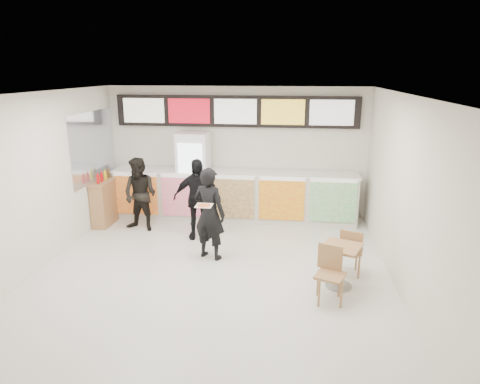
% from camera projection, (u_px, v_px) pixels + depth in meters
% --- Properties ---
extents(floor, '(7.00, 7.00, 0.00)m').
position_uv_depth(floor, '(209.00, 281.00, 7.03)').
color(floor, beige).
rests_on(floor, ground).
extents(ceiling, '(7.00, 7.00, 0.00)m').
position_uv_depth(ceiling, '(204.00, 95.00, 6.20)').
color(ceiling, white).
rests_on(ceiling, wall_back).
extents(wall_back, '(6.00, 0.00, 6.00)m').
position_uv_depth(wall_back, '(236.00, 152.00, 9.95)').
color(wall_back, silver).
rests_on(wall_back, floor).
extents(wall_left, '(0.00, 7.00, 7.00)m').
position_uv_depth(wall_left, '(26.00, 187.00, 6.97)').
color(wall_left, silver).
rests_on(wall_left, floor).
extents(wall_right, '(0.00, 7.00, 7.00)m').
position_uv_depth(wall_right, '(408.00, 201.00, 6.26)').
color(wall_right, silver).
rests_on(wall_right, floor).
extents(service_counter, '(5.56, 0.77, 1.14)m').
position_uv_depth(service_counter, '(234.00, 195.00, 9.82)').
color(service_counter, silver).
rests_on(service_counter, floor).
extents(menu_board, '(5.50, 0.14, 0.70)m').
position_uv_depth(menu_board, '(236.00, 111.00, 9.61)').
color(menu_board, black).
rests_on(menu_board, wall_back).
extents(drinks_fridge, '(0.70, 0.67, 2.00)m').
position_uv_depth(drinks_fridge, '(194.00, 176.00, 9.83)').
color(drinks_fridge, white).
rests_on(drinks_fridge, floor).
extents(mirror_panel, '(0.01, 2.00, 1.50)m').
position_uv_depth(mirror_panel, '(93.00, 147.00, 9.24)').
color(mirror_panel, '#B2B7BF').
rests_on(mirror_panel, wall_left).
extents(customer_main, '(0.73, 0.61, 1.71)m').
position_uv_depth(customer_main, '(209.00, 214.00, 7.70)').
color(customer_main, black).
rests_on(customer_main, floor).
extents(customer_left, '(0.89, 0.76, 1.58)m').
position_uv_depth(customer_left, '(140.00, 195.00, 9.09)').
color(customer_left, black).
rests_on(customer_left, floor).
extents(customer_mid, '(1.00, 0.47, 1.66)m').
position_uv_depth(customer_mid, '(197.00, 199.00, 8.66)').
color(customer_mid, black).
rests_on(customer_mid, floor).
extents(pizza_slice, '(0.36, 0.36, 0.02)m').
position_uv_depth(pizza_slice, '(204.00, 205.00, 7.18)').
color(pizza_slice, beige).
rests_on(pizza_slice, customer_main).
extents(cafe_table, '(0.90, 1.48, 0.84)m').
position_uv_depth(cafe_table, '(340.00, 258.00, 6.72)').
color(cafe_table, '#A4784B').
rests_on(cafe_table, floor).
extents(condiment_ledge, '(0.36, 0.89, 1.18)m').
position_uv_depth(condiment_ledge, '(105.00, 202.00, 9.53)').
color(condiment_ledge, '#A4784B').
rests_on(condiment_ledge, floor).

